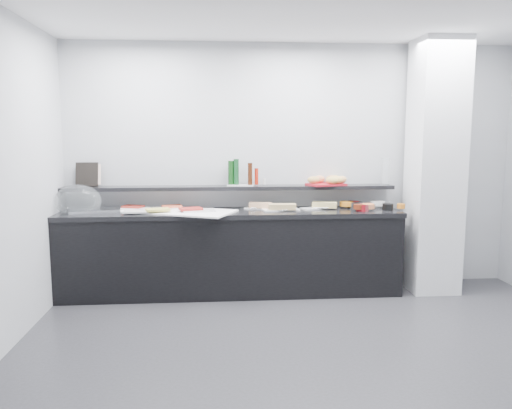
{
  "coord_description": "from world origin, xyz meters",
  "views": [
    {
      "loc": [
        -0.84,
        -3.55,
        1.69
      ],
      "look_at": [
        -0.45,
        1.45,
        1.0
      ],
      "focal_mm": 35.0,
      "sensor_mm": 36.0,
      "label": 1
    }
  ],
  "objects": [
    {
      "name": "platter_meat_a",
      "position": [
        -1.75,
        1.82,
        0.92
      ],
      "size": [
        0.4,
        0.34,
        0.01
      ],
      "primitive_type": "cube",
      "rotation": [
        0.0,
        0.0,
        -0.37
      ],
      "color": "white",
      "rests_on": "linen_runner"
    },
    {
      "name": "food_meat_b",
      "position": [
        -1.12,
        1.6,
        0.94
      ],
      "size": [
        0.26,
        0.21,
        0.02
      ],
      "primitive_type": "cube",
      "rotation": [
        0.0,
        0.0,
        0.3
      ],
      "color": "maroon",
      "rests_on": "platter_meat_b"
    },
    {
      "name": "fill_black_jam",
      "position": [
        0.67,
        1.84,
        0.95
      ],
      "size": [
        0.17,
        0.17,
        0.05
      ],
      "primitive_type": "cylinder",
      "rotation": [
        0.0,
        0.0,
        -0.31
      ],
      "color": "#580C0E",
      "rests_on": "bowl_black_jam"
    },
    {
      "name": "cloche_dome",
      "position": [
        -2.28,
        1.69,
        1.03
      ],
      "size": [
        0.48,
        0.32,
        0.34
      ],
      "primitive_type": "ellipsoid",
      "rotation": [
        0.0,
        0.0,
        0.01
      ],
      "color": "white",
      "rests_on": "cloche_base"
    },
    {
      "name": "bread_roll_nw",
      "position": [
        0.31,
        1.96,
        1.21
      ],
      "size": [
        0.14,
        0.11,
        0.08
      ],
      "primitive_type": "ellipsoid",
      "rotation": [
        0.0,
        0.0,
        0.26
      ],
      "color": "#D88552",
      "rests_on": "bread_tray"
    },
    {
      "name": "shaker_salt",
      "position": [
        -0.32,
        1.88,
        1.2
      ],
      "size": [
        0.04,
        0.04,
        0.07
      ],
      "primitive_type": "cylinder",
      "rotation": [
        0.0,
        0.0,
        0.3
      ],
      "color": "white",
      "rests_on": "condiment_tray"
    },
    {
      "name": "cloche_base",
      "position": [
        -2.11,
        1.69,
        0.92
      ],
      "size": [
        0.55,
        0.42,
        0.04
      ],
      "primitive_type": "cube",
      "rotation": [
        0.0,
        0.0,
        0.18
      ],
      "color": "silver",
      "rests_on": "counter_top"
    },
    {
      "name": "tongs_right",
      "position": [
        0.28,
        1.71,
        0.92
      ],
      "size": [
        0.16,
        0.04,
        0.01
      ],
      "primitive_type": "cylinder",
      "rotation": [
        0.0,
        1.57,
        -0.23
      ],
      "color": "#AFB2B6",
      "rests_on": "sandwich_plate_right"
    },
    {
      "name": "bottle_green_a",
      "position": [
        -0.69,
        1.91,
        1.29
      ],
      "size": [
        0.07,
        0.07,
        0.26
      ],
      "primitive_type": "cylinder",
      "rotation": [
        0.0,
        0.0,
        0.07
      ],
      "color": "#0F3812",
      "rests_on": "condiment_tray"
    },
    {
      "name": "bowl_glass_fruit",
      "position": [
        0.68,
        1.8,
        0.94
      ],
      "size": [
        0.21,
        0.21,
        0.07
      ],
      "primitive_type": "cylinder",
      "rotation": [
        0.0,
        0.0,
        -0.26
      ],
      "color": "white",
      "rests_on": "counter_top"
    },
    {
      "name": "bowl_glass_salmon",
      "position": [
        0.75,
        1.6,
        0.94
      ],
      "size": [
        0.22,
        0.22,
        0.07
      ],
      "primitive_type": "cylinder",
      "rotation": [
        0.0,
        0.0,
        0.26
      ],
      "color": "white",
      "rests_on": "counter_top"
    },
    {
      "name": "fill_glass_cream",
      "position": [
        0.94,
        1.83,
        0.95
      ],
      "size": [
        0.2,
        0.2,
        0.05
      ],
      "primitive_type": "cylinder",
      "rotation": [
        0.0,
        0.0,
        0.28
      ],
      "color": "white",
      "rests_on": "bowl_glass_cream"
    },
    {
      "name": "platter_meat_b",
      "position": [
        -1.03,
        1.6,
        0.92
      ],
      "size": [
        0.36,
        0.26,
        0.01
      ],
      "primitive_type": "cube",
      "rotation": [
        0.0,
        0.0,
        0.12
      ],
      "color": "white",
      "rests_on": "linen_runner"
    },
    {
      "name": "sandwich_food_left",
      "position": [
        -0.37,
        1.8,
        0.94
      ],
      "size": [
        0.26,
        0.16,
        0.06
      ],
      "primitive_type": "cube",
      "rotation": [
        0.0,
        0.0,
        -0.28
      ],
      "color": "#E1A776",
      "rests_on": "sandwich_plate_left"
    },
    {
      "name": "bowl_black_jam",
      "position": [
        0.66,
        1.8,
        0.94
      ],
      "size": [
        0.18,
        0.18,
        0.07
      ],
      "primitive_type": "cylinder",
      "rotation": [
        0.0,
        0.0,
        -0.35
      ],
      "color": "black",
      "rests_on": "counter_top"
    },
    {
      "name": "food_cheese",
      "position": [
        -1.45,
        1.57,
        0.94
      ],
      "size": [
        0.27,
        0.21,
        0.02
      ],
      "primitive_type": "cube",
      "rotation": [
        0.0,
        0.0,
        0.28
      ],
      "color": "#D4C552",
      "rests_on": "platter_cheese"
    },
    {
      "name": "sandwich_plate_left",
      "position": [
        -0.35,
        1.83,
        0.91
      ],
      "size": [
        0.41,
        0.24,
        0.01
      ],
      "primitive_type": "cube",
      "rotation": [
        0.0,
        0.0,
        -0.22
      ],
      "color": "silver",
      "rests_on": "counter_top"
    },
    {
      "name": "platter_salmon",
      "position": [
        -1.39,
        1.84,
        0.92
      ],
      "size": [
        0.27,
        0.18,
        0.01
      ],
      "primitive_type": "cube",
      "rotation": [
        0.0,
        0.0,
        -0.01
      ],
      "color": "white",
      "rests_on": "linen_runner"
    },
    {
      "name": "sandwich_plate_mid",
      "position": [
        -0.17,
        1.7,
        0.91
      ],
      "size": [
        0.41,
        0.22,
        0.01
      ],
      "primitive_type": "cube",
      "rotation": [
        0.0,
        0.0,
        0.15
      ],
      "color": "white",
      "rests_on": "counter_top"
    },
    {
      "name": "bread_roll_mide",
      "position": [
        0.54,
        1.87,
        1.21
      ],
      "size": [
        0.15,
        0.12,
        0.08
      ],
      "primitive_type": "ellipsoid",
      "rotation": [
        0.0,
        0.0,
        0.34
      ],
      "color": "tan",
      "rests_on": "bread_tray"
    },
    {
      "name": "counter_top",
      "position": [
        -0.7,
        1.7,
        0.88
      ],
      "size": [
        3.62,
        0.62,
        0.05
      ],
      "primitive_type": "cube",
      "color": "black",
      "rests_on": "buffet_cabinet"
    },
    {
      "name": "fill_red_jam",
      "position": [
        0.65,
        1.57,
        0.95
      ],
      "size": [
        0.11,
        0.11,
        0.05
      ],
      "primitive_type": "cylinder",
      "rotation": [
        0.0,
        0.0,
        0.16
      ],
      "color": "#5D1F0D",
      "rests_on": "bowl_red_jam"
    },
    {
      "name": "fill_glass_fruit",
      "position": [
        0.58,
        1.81,
        0.95
      ],
      "size": [
        0.19,
        0.19,
        0.05
      ],
      "primitive_type": "cylinder",
      "rotation": [
        0.0,
        0.0,
        0.31
      ],
      "color": "orange",
      "rests_on": "bowl_glass_fruit"
    },
    {
      "name": "bottle_hot",
      "position": [
        -0.41,
        1.87,
        1.25
      ],
      "size": [
        0.05,
        0.05,
        0.18
      ],
      "primitive_type": "cylinder",
      "rotation": [
        0.0,
        0.0,
        -0.34
      ],
      "color": "#A91C0C",
      "rests_on": "condiment_tray"
    },
    {
      "name": "condiment_tray",
      "position": [
        -0.58,
        1.89,
        1.16
      ],
      "size": [
        0.31,
        0.23,
        0.01
      ],
      "primitive_type": "cube",
      "rotation": [
        0.0,
        0.0,
        -0.19
      ],
      "color": "silver",
      "rests_on": "wall_shelf"
    },
    {
      "name": "print_art",
      "position": [
        -2.18,
        1.93,
        1.28
      ],
      "size": [
        0.18,
        0.05,
        0.22
      ],
      "primitive_type": "cube",
      "rotation": [
        -0.21,
        0.0,
        -0.02
      ],
      "color": "beige",
      "rests_on": "framed_print"
    },
    {
      "name": "bowl_red_jam",
      "position": [
        0.7,
        1.59,
        0.94
      ],
      "size": [
        0.15,
        0.15,
        0.07
      ],
      "primitive_type": "cylinder",
      "rotation": [
        0.0,
        0.0,
        -0.15
      ],
      "color": "maroon",
      "rests_on": "counter_top"
    },
    {
      "name": "sandwich_food_mid",
      "position": [
        -0.15,
        1.66,
        0.94
      ],
      "size": [
        0.29,
        0.13,
        0.06
      ],
      "primitive_type": "cube",
      "rotation": [
        0.0,
        0.0,
        -0.05
      ],
      "color": "tan",
      "rests_on": "sandwich_plate_mid"
    },
    {
      "name": "fill_glass_salmon",
      "position": [
        0.77,
        1.61,
        0.95
      ],
      "size": [
        0.17,
        0.17,
        0.05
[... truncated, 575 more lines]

